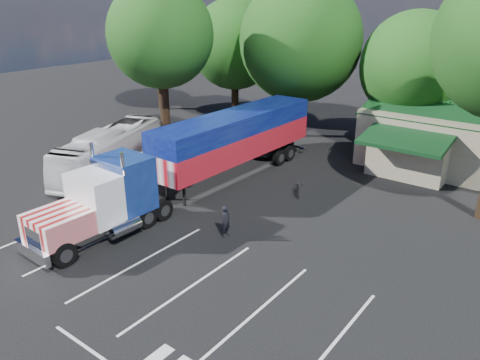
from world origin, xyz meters
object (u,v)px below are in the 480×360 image
Objects in this scene: bicycle at (299,188)px; tour_bus at (110,151)px; silver_sedan at (401,157)px; woman at (226,221)px; semi_truck at (207,150)px.

tour_bus is at bearing 166.38° from bicycle.
silver_sedan is at bearing 37.29° from bicycle.
tour_bus reaches higher than woman.
tour_bus reaches higher than silver_sedan.
semi_truck is at bearing 46.01° from woman.
semi_truck is 6.74m from woman.
semi_truck is 6.12m from bicycle.
semi_truck is 14.28m from silver_sedan.
semi_truck is 7.56m from tour_bus.
bicycle is (0.20, 6.84, -0.40)m from woman.
woman is 1.00× the size of bicycle.
bicycle is 0.39× the size of silver_sedan.
silver_sedan is at bearing -15.34° from woman.
tour_bus is at bearing 75.27° from woman.
silver_sedan reaches higher than bicycle.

